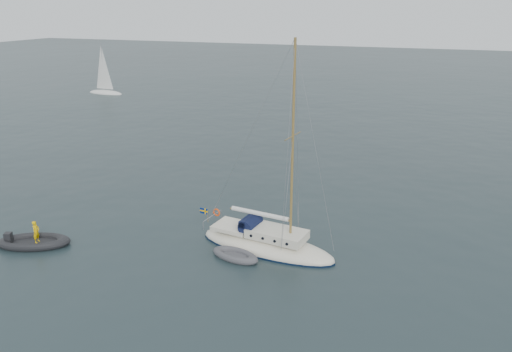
% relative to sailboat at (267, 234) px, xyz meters
% --- Properties ---
extents(ground, '(300.00, 300.00, 0.00)m').
position_rel_sailboat_xyz_m(ground, '(0.32, -1.34, -0.95)').
color(ground, black).
rests_on(ground, ground).
extents(sailboat, '(8.85, 2.65, 12.60)m').
position_rel_sailboat_xyz_m(sailboat, '(0.00, 0.00, 0.00)').
color(sailboat, silver).
rests_on(sailboat, ground).
extents(dinghy, '(2.91, 1.31, 0.42)m').
position_rel_sailboat_xyz_m(dinghy, '(-1.28, -1.71, -0.77)').
color(dinghy, '#48484D').
rests_on(dinghy, ground).
extents(rib, '(4.28, 1.95, 1.58)m').
position_rel_sailboat_xyz_m(rib, '(-13.14, -4.43, -0.70)').
color(rib, black).
rests_on(rib, ground).
extents(distant_yacht_a, '(6.30, 3.36, 8.35)m').
position_rel_sailboat_xyz_m(distant_yacht_a, '(-41.90, 41.39, 2.62)').
color(distant_yacht_a, silver).
rests_on(distant_yacht_a, ground).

